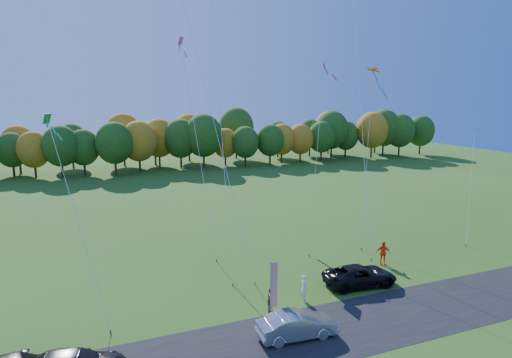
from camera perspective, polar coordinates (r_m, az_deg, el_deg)
name	(u,v)px	position (r m, az deg, el deg)	size (l,w,h in m)	color
ground	(292,302)	(30.35, 4.51, -15.09)	(160.00, 160.00, 0.00)	#294E14
asphalt_strip	(324,332)	(27.25, 8.54, -18.34)	(90.00, 6.00, 0.01)	black
tree_line	(148,171)	(81.34, -13.38, 1.02)	(116.00, 12.00, 10.00)	#1E4711
black_suv	(360,276)	(33.15, 12.87, -11.69)	(2.36, 5.12, 1.42)	black
silver_sedan	(297,325)	(26.20, 5.15, -17.73)	(1.53, 4.39, 1.45)	#B0B1B5
person_tailgate_a	(304,288)	(30.21, 6.04, -13.42)	(0.63, 0.42, 1.74)	white
person_tailgate_b	(272,301)	(28.56, 2.02, -14.95)	(0.80, 0.62, 1.65)	gray
person_east	(383,253)	(37.29, 15.57, -8.90)	(1.10, 0.46, 1.87)	#ED4D16
feather_flag	(273,284)	(27.22, 2.17, -13.02)	(0.49, 0.14, 3.67)	#999999
kite_delta_blue	(205,87)	(33.55, -6.40, 11.33)	(5.70, 10.13, 28.07)	#4C3F33
kite_parafoil_orange	(359,80)	(41.65, 12.72, 12.02)	(6.02, 11.91, 29.06)	#4C3F33
kite_delta_red	(220,106)	(34.45, -4.55, 9.05)	(2.85, 9.89, 24.35)	#4C3F33
kite_parafoil_rainbow	(368,152)	(42.83, 13.77, 3.25)	(6.80, 7.27, 16.02)	#4C3F33
kite_diamond_green	(77,220)	(28.36, -21.43, -4.83)	(3.06, 6.08, 12.30)	#4C3F33
kite_diamond_white	(317,152)	(40.25, 7.64, 3.34)	(5.57, 7.27, 16.80)	#4C3F33
kite_diamond_pink	(197,143)	(38.32, -7.33, 4.44)	(1.23, 8.06, 18.36)	#4C3F33
kite_diamond_blue_low	(471,185)	(46.22, 25.24, -0.63)	(5.18, 4.81, 10.26)	#4C3F33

